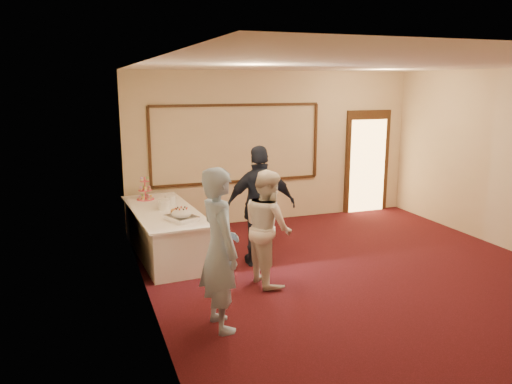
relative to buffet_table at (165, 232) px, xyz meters
The scene contains 14 objects.
floor 3.24m from the buffet_table, 38.68° to the right, with size 7.00×7.00×0.00m, color black.
room_walls 3.61m from the buffet_table, 38.68° to the right, with size 6.04×7.04×3.02m.
wall_molding 2.56m from the buffet_table, 40.34° to the left, with size 3.45×0.04×1.55m.
doorway 4.93m from the buffet_table, 17.16° to the left, with size 1.05×0.07×2.20m.
buffet_table is the anchor object (origin of this frame).
pavlova_tray 0.88m from the buffet_table, 78.80° to the right, with size 0.49×0.55×0.18m.
cupcake_stand 0.99m from the buffet_table, 102.43° to the left, with size 0.30×0.30×0.44m.
plate_stack_a 0.46m from the buffet_table, 13.15° to the right, with size 0.20×0.20×0.16m.
plate_stack_b 0.57m from the buffet_table, 60.22° to the left, with size 0.20×0.20×0.16m.
tart 0.56m from the buffet_table, 60.91° to the right, with size 0.30×0.30×0.06m.
man 2.74m from the buffet_table, 86.02° to the right, with size 0.68×0.45×1.87m, color #A3C9F8.
woman 2.05m from the buffet_table, 54.23° to the right, with size 0.78×0.61×1.61m, color white.
guest 1.70m from the buffet_table, 34.35° to the right, with size 1.09×0.45×1.85m, color black.
camera_flash 2.09m from the buffet_table, 36.55° to the right, with size 0.07×0.04×0.05m, color white.
Camera 1 is at (-3.75, -5.81, 2.76)m, focal length 35.00 mm.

